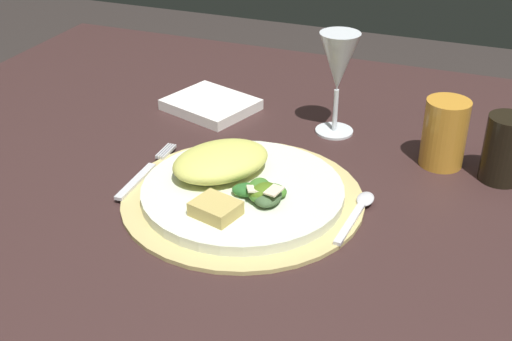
# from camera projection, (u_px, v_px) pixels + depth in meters

# --- Properties ---
(dining_table) EXTENTS (1.23, 1.09, 0.74)m
(dining_table) POSITION_uv_depth(u_px,v_px,m) (224.00, 251.00, 1.06)
(dining_table) COLOR #362220
(dining_table) RESTS_ON ground
(placemat) EXTENTS (0.34, 0.34, 0.01)m
(placemat) POSITION_uv_depth(u_px,v_px,m) (243.00, 198.00, 0.92)
(placemat) COLOR tan
(placemat) RESTS_ON dining_table
(dinner_plate) EXTENTS (0.28, 0.28, 0.01)m
(dinner_plate) POSITION_uv_depth(u_px,v_px,m) (243.00, 191.00, 0.92)
(dinner_plate) COLOR silver
(dinner_plate) RESTS_ON placemat
(pasta_serving) EXTENTS (0.17, 0.18, 0.04)m
(pasta_serving) POSITION_uv_depth(u_px,v_px,m) (221.00, 161.00, 0.94)
(pasta_serving) COLOR #D3D362
(pasta_serving) RESTS_ON dinner_plate
(salad_greens) EXTENTS (0.08, 0.07, 0.03)m
(salad_greens) POSITION_uv_depth(u_px,v_px,m) (262.00, 192.00, 0.88)
(salad_greens) COLOR #405D36
(salad_greens) RESTS_ON dinner_plate
(bread_piece) EXTENTS (0.07, 0.06, 0.02)m
(bread_piece) POSITION_uv_depth(u_px,v_px,m) (216.00, 209.00, 0.85)
(bread_piece) COLOR tan
(bread_piece) RESTS_ON dinner_plate
(fork) EXTENTS (0.02, 0.17, 0.00)m
(fork) POSITION_uv_depth(u_px,v_px,m) (144.00, 173.00, 0.97)
(fork) COLOR silver
(fork) RESTS_ON placemat
(spoon) EXTENTS (0.03, 0.13, 0.01)m
(spoon) POSITION_uv_depth(u_px,v_px,m) (359.00, 209.00, 0.89)
(spoon) COLOR silver
(spoon) RESTS_ON placemat
(napkin) EXTENTS (0.17, 0.16, 0.02)m
(napkin) POSITION_uv_depth(u_px,v_px,m) (211.00, 105.00, 1.18)
(napkin) COLOR white
(napkin) RESTS_ON dining_table
(wine_glass) EXTENTS (0.06, 0.06, 0.17)m
(wine_glass) POSITION_uv_depth(u_px,v_px,m) (338.00, 65.00, 1.05)
(wine_glass) COLOR silver
(wine_glass) RESTS_ON dining_table
(amber_tumbler) EXTENTS (0.07, 0.07, 0.10)m
(amber_tumbler) POSITION_uv_depth(u_px,v_px,m) (444.00, 133.00, 0.99)
(amber_tumbler) COLOR orange
(amber_tumbler) RESTS_ON dining_table
(dark_tumbler) EXTENTS (0.06, 0.06, 0.10)m
(dark_tumbler) POSITION_uv_depth(u_px,v_px,m) (505.00, 149.00, 0.95)
(dark_tumbler) COLOR black
(dark_tumbler) RESTS_ON dining_table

